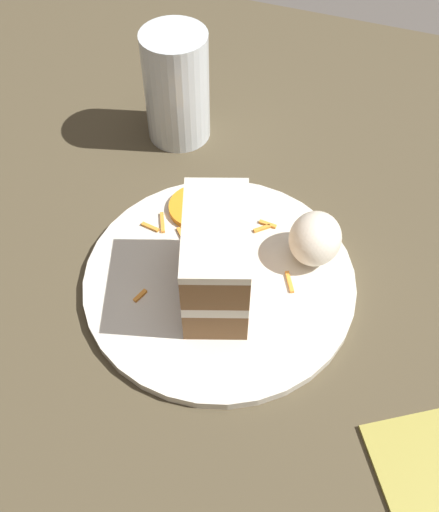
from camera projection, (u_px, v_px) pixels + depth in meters
name	position (u px, v px, depth m)	size (l,w,h in m)	color
ground_plane	(226.00, 259.00, 0.67)	(6.00, 6.00, 0.00)	#4C4742
dining_table	(226.00, 249.00, 0.66)	(0.94, 1.12, 0.04)	#4C422D
plate	(220.00, 280.00, 0.60)	(0.27, 0.27, 0.01)	silver
cake_slice	(216.00, 259.00, 0.55)	(0.13, 0.09, 0.10)	brown
cream_dollop	(315.00, 240.00, 0.59)	(0.06, 0.05, 0.05)	silver
orange_garnish	(197.00, 207.00, 0.65)	(0.06, 0.06, 0.01)	orange
carrot_shreds_scatter	(209.00, 243.00, 0.62)	(0.14, 0.18, 0.00)	orange
drinking_glass	(177.00, 94.00, 0.70)	(0.08, 0.08, 0.14)	silver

